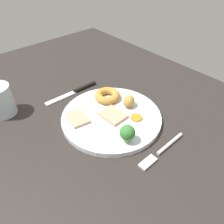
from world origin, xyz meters
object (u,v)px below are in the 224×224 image
(knife, at_px, (76,91))
(broccoli_floret, at_px, (127,133))
(fork, at_px, (161,151))
(roast_potato_left, at_px, (129,101))
(dinner_plate, at_px, (112,117))
(yorkshire_pudding, at_px, (107,96))
(meat_slice_main, at_px, (78,118))
(meat_slice_under, at_px, (114,114))
(carrot_coin_front, at_px, (136,118))
(water_glass, at_px, (0,101))

(knife, bearing_deg, broccoli_floret, 83.45)
(fork, bearing_deg, roast_potato_left, -109.14)
(dinner_plate, distance_m, roast_potato_left, 0.07)
(dinner_plate, distance_m, yorkshire_pudding, 0.08)
(meat_slice_main, height_order, fork, meat_slice_main)
(dinner_plate, bearing_deg, yorkshire_pudding, -30.89)
(knife, bearing_deg, yorkshire_pudding, 110.95)
(meat_slice_under, xyz_separation_m, yorkshire_pudding, (0.07, -0.04, 0.01))
(meat_slice_under, relative_size, knife, 0.37)
(yorkshire_pudding, distance_m, roast_potato_left, 0.07)
(yorkshire_pudding, relative_size, carrot_coin_front, 2.42)
(carrot_coin_front, xyz_separation_m, knife, (0.23, 0.04, -0.01))
(roast_potato_left, bearing_deg, dinner_plate, 88.34)
(broccoli_floret, bearing_deg, meat_slice_under, -23.12)
(dinner_plate, relative_size, roast_potato_left, 6.97)
(meat_slice_under, distance_m, fork, 0.16)
(meat_slice_main, height_order, yorkshire_pudding, yorkshire_pudding)
(dinner_plate, relative_size, fork, 1.80)
(yorkshire_pudding, xyz_separation_m, fork, (-0.23, 0.03, -0.02))
(roast_potato_left, xyz_separation_m, fork, (-0.17, 0.05, -0.03))
(meat_slice_main, height_order, water_glass, water_glass)
(dinner_plate, height_order, roast_potato_left, roast_potato_left)
(yorkshire_pudding, bearing_deg, meat_slice_under, 152.38)
(meat_slice_under, relative_size, roast_potato_left, 1.72)
(meat_slice_under, xyz_separation_m, roast_potato_left, (0.00, -0.06, 0.01))
(meat_slice_main, xyz_separation_m, roast_potato_left, (-0.05, -0.14, 0.01))
(dinner_plate, distance_m, carrot_coin_front, 0.07)
(broccoli_floret, bearing_deg, carrot_coin_front, -61.45)
(dinner_plate, distance_m, meat_slice_under, 0.01)
(broccoli_floret, relative_size, water_glass, 0.52)
(carrot_coin_front, height_order, knife, carrot_coin_front)
(fork, relative_size, knife, 0.82)
(meat_slice_main, bearing_deg, knife, -31.97)
(water_glass, bearing_deg, fork, -150.25)
(fork, bearing_deg, broccoli_floret, -58.94)
(yorkshire_pudding, relative_size, water_glass, 0.86)
(dinner_plate, relative_size, meat_slice_main, 4.32)
(carrot_coin_front, relative_size, broccoli_floret, 0.69)
(dinner_plate, xyz_separation_m, water_glass, (0.22, 0.22, 0.04))
(broccoli_floret, xyz_separation_m, water_glass, (0.32, 0.18, 0.00))
(fork, height_order, water_glass, water_glass)
(dinner_plate, xyz_separation_m, roast_potato_left, (-0.00, -0.06, 0.02))
(meat_slice_main, bearing_deg, broccoli_floret, -162.82)
(yorkshire_pudding, height_order, broccoli_floret, broccoli_floret)
(dinner_plate, height_order, broccoli_floret, broccoli_floret)
(dinner_plate, bearing_deg, knife, 0.06)
(meat_slice_under, xyz_separation_m, carrot_coin_front, (-0.05, -0.04, -0.00))
(meat_slice_under, bearing_deg, meat_slice_main, 57.23)
(carrot_coin_front, relative_size, fork, 0.21)
(meat_slice_main, distance_m, knife, 0.15)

